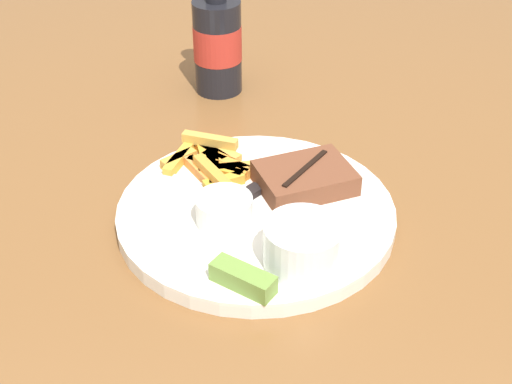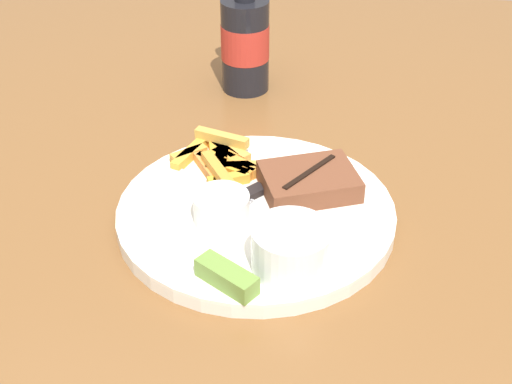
{
  "view_description": "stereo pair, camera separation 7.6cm",
  "coord_description": "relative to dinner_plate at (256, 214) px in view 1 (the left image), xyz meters",
  "views": [
    {
      "loc": [
        0.02,
        -0.62,
        1.24
      ],
      "look_at": [
        0.0,
        0.0,
        0.8
      ],
      "focal_mm": 50.0,
      "sensor_mm": 36.0,
      "label": 1
    },
    {
      "loc": [
        0.09,
        -0.62,
        1.24
      ],
      "look_at": [
        0.0,
        0.0,
        0.8
      ],
      "focal_mm": 50.0,
      "sensor_mm": 36.0,
      "label": 2
    }
  ],
  "objects": [
    {
      "name": "coleslaw_cup",
      "position": [
        0.05,
        -0.09,
        0.03
      ],
      "size": [
        0.08,
        0.08,
        0.05
      ],
      "color": "white",
      "rests_on": "dinner_plate"
    },
    {
      "name": "dining_table",
      "position": [
        0.0,
        0.0,
        -0.07
      ],
      "size": [
        1.37,
        1.48,
        0.76
      ],
      "color": "brown",
      "rests_on": "ground_plane"
    },
    {
      "name": "fork_utensil",
      "position": [
        -0.07,
        0.04,
        0.01
      ],
      "size": [
        0.12,
        0.07,
        0.0
      ],
      "rotation": [
        0.0,
        0.0,
        5.8
      ],
      "color": "#B7B7BC",
      "rests_on": "dinner_plate"
    },
    {
      "name": "knife_utensil",
      "position": [
        0.01,
        0.04,
        0.01
      ],
      "size": [
        0.12,
        0.14,
        0.01
      ],
      "rotation": [
        0.0,
        0.0,
        0.86
      ],
      "color": "#B7B7BC",
      "rests_on": "dinner_plate"
    },
    {
      "name": "steak_portion",
      "position": [
        0.05,
        0.04,
        0.02
      ],
      "size": [
        0.12,
        0.11,
        0.03
      ],
      "color": "brown",
      "rests_on": "dinner_plate"
    },
    {
      "name": "dinner_plate",
      "position": [
        0.0,
        0.0,
        0.0
      ],
      "size": [
        0.3,
        0.3,
        0.02
      ],
      "color": "silver",
      "rests_on": "dining_table"
    },
    {
      "name": "beer_bottle",
      "position": [
        -0.06,
        0.31,
        0.07
      ],
      "size": [
        0.07,
        0.07,
        0.21
      ],
      "color": "black",
      "rests_on": "dining_table"
    },
    {
      "name": "pickle_spear",
      "position": [
        -0.01,
        -0.13,
        0.02
      ],
      "size": [
        0.07,
        0.05,
        0.02
      ],
      "color": "olive",
      "rests_on": "dinner_plate"
    },
    {
      "name": "fries_pile",
      "position": [
        -0.06,
        0.08,
        0.02
      ],
      "size": [
        0.12,
        0.13,
        0.02
      ],
      "color": "gold",
      "rests_on": "dinner_plate"
    },
    {
      "name": "dipping_sauce_cup",
      "position": [
        -0.03,
        -0.03,
        0.03
      ],
      "size": [
        0.06,
        0.06,
        0.03
      ],
      "color": "silver",
      "rests_on": "dinner_plate"
    }
  ]
}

